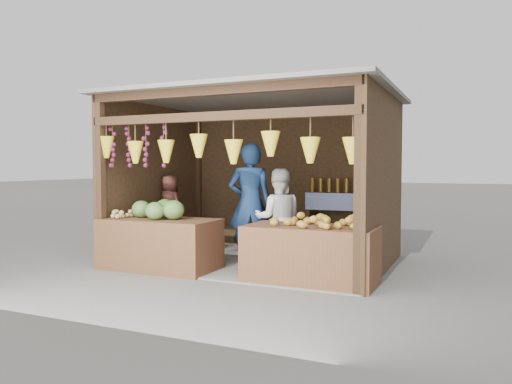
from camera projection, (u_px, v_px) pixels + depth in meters
ground at (258, 262)px, 8.05m from camera, size 80.00×80.00×0.00m
stall_structure at (255, 158)px, 7.93m from camera, size 4.30×3.30×2.66m
back_shelf at (342, 204)px, 8.75m from camera, size 1.25×0.32×1.32m
counter_left at (159, 244)px, 7.45m from camera, size 1.75×0.85×0.76m
counter_right at (311, 254)px, 6.59m from camera, size 1.72×0.85×0.75m
stool at (170, 244)px, 8.87m from camera, size 0.33×0.33×0.30m
man_standing at (250, 204)px, 7.88m from camera, size 0.81×0.68×1.90m
woman_standing at (278, 219)px, 7.48m from camera, size 0.88×0.78×1.50m
vendor_seated at (170, 205)px, 8.83m from camera, size 0.60×0.48×1.08m
melon_pile at (158, 208)px, 7.45m from camera, size 1.00×0.50×0.32m
tanfruit_pile at (120, 213)px, 7.59m from camera, size 0.34×0.40×0.13m
mango_pile at (316, 218)px, 6.50m from camera, size 1.40×0.64×0.22m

